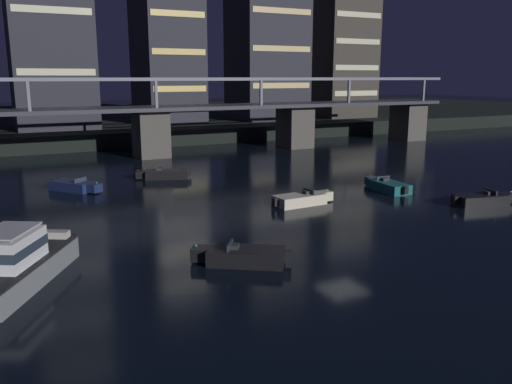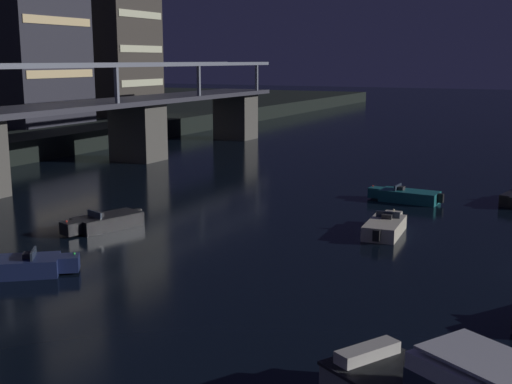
# 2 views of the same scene
# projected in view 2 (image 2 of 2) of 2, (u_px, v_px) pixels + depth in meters

# --- Properties ---
(tower_east_low) EXTENTS (10.07, 8.49, 22.70)m
(tower_east_low) POSITION_uv_depth(u_px,v_px,m) (115.00, 31.00, 89.22)
(tower_east_low) COLOR #38332D
(tower_east_low) RESTS_ON far_riverbank
(speedboat_near_center) EXTENTS (5.15, 2.91, 1.16)m
(speedboat_near_center) POSITION_uv_depth(u_px,v_px,m) (105.00, 222.00, 38.54)
(speedboat_near_center) COLOR black
(speedboat_near_center) RESTS_ON ground
(speedboat_mid_left) EXTENTS (2.03, 5.22, 1.16)m
(speedboat_mid_left) POSITION_uv_depth(u_px,v_px,m) (406.00, 196.00, 45.94)
(speedboat_mid_left) COLOR #196066
(speedboat_mid_left) RESTS_ON ground
(speedboat_mid_right) EXTENTS (3.99, 4.69, 1.16)m
(speedboat_mid_right) POSITION_uv_depth(u_px,v_px,m) (20.00, 266.00, 30.30)
(speedboat_mid_right) COLOR #19234C
(speedboat_mid_right) RESTS_ON ground
(speedboat_far_left) EXTENTS (5.23, 2.09, 1.16)m
(speedboat_far_left) POSITION_uv_depth(u_px,v_px,m) (385.00, 227.00, 37.46)
(speedboat_far_left) COLOR beige
(speedboat_far_left) RESTS_ON ground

